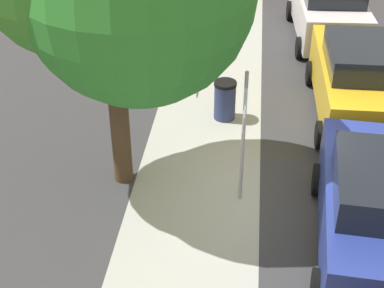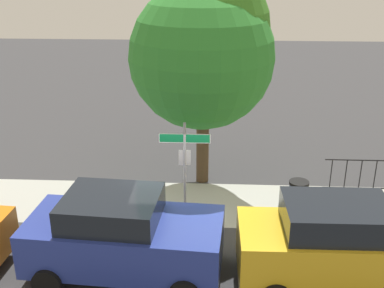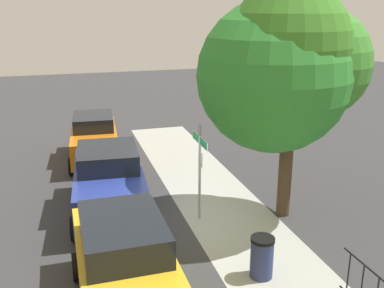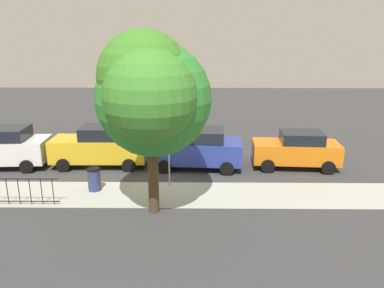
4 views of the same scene
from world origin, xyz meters
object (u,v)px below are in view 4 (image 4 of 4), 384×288
object	(u,v)px
car_white	(1,147)
car_yellow	(100,146)
street_sign	(169,144)
car_blue	(198,148)
car_orange	(297,150)
trash_bin	(94,179)
shade_tree	(151,93)

from	to	relation	value
car_white	car_yellow	bearing A→B (deg)	179.40
street_sign	car_blue	size ratio (longest dim) A/B	0.63
car_orange	car_white	xyz separation A→B (m)	(14.40, 0.07, 0.08)
car_yellow	car_white	xyz separation A→B (m)	(4.80, 0.22, -0.01)
street_sign	car_yellow	bearing A→B (deg)	-36.15
trash_bin	car_white	bearing A→B (deg)	-28.75
street_sign	shade_tree	xyz separation A→B (m)	(0.43, 2.25, 2.48)
car_blue	car_yellow	size ratio (longest dim) A/B	0.96
car_orange	car_yellow	world-z (taller)	car_yellow
shade_tree	street_sign	bearing A→B (deg)	-100.87
car_blue	trash_bin	world-z (taller)	car_blue
car_yellow	trash_bin	xyz separation A→B (m)	(-0.45, 3.11, -0.50)
shade_tree	car_blue	size ratio (longest dim) A/B	1.47
car_blue	car_white	distance (m)	9.60
shade_tree	car_orange	world-z (taller)	shade_tree
street_sign	car_white	bearing A→B (deg)	-15.90
car_orange	car_yellow	distance (m)	9.60
shade_tree	car_white	world-z (taller)	shade_tree
shade_tree	car_yellow	world-z (taller)	shade_tree
car_blue	car_orange	bearing A→B (deg)	-175.24
car_blue	car_yellow	bearing A→B (deg)	1.80
car_yellow	car_white	world-z (taller)	car_yellow
car_blue	car_white	xyz separation A→B (m)	(9.60, 0.02, 0.02)
car_blue	shade_tree	bearing A→B (deg)	74.59
car_yellow	trash_bin	size ratio (longest dim) A/B	4.71
shade_tree	trash_bin	bearing A→B (deg)	-33.08
trash_bin	shade_tree	bearing A→B (deg)	146.92
car_orange	car_yellow	xyz separation A→B (m)	(9.60, -0.16, 0.09)
car_blue	trash_bin	xyz separation A→B (m)	(4.34, 2.90, -0.47)
car_orange	car_blue	size ratio (longest dim) A/B	0.95
car_blue	car_yellow	world-z (taller)	car_yellow
street_sign	car_blue	distance (m)	2.85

